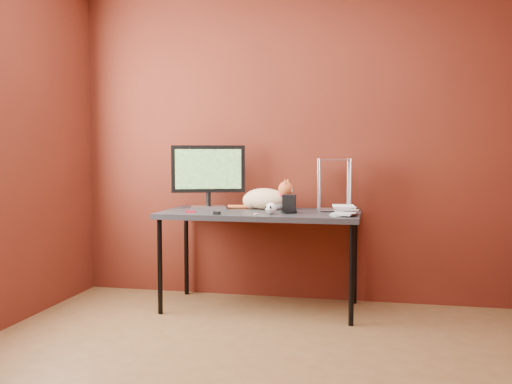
% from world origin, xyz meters
% --- Properties ---
extents(room, '(3.52, 3.52, 2.61)m').
position_xyz_m(room, '(0.00, 0.00, 1.45)').
color(room, brown).
rests_on(room, ground).
extents(desk, '(1.50, 0.70, 0.75)m').
position_xyz_m(desk, '(-0.15, 1.37, 0.70)').
color(desk, black).
rests_on(desk, ground).
extents(monitor, '(0.56, 0.27, 0.50)m').
position_xyz_m(monitor, '(-0.60, 1.49, 1.03)').
color(monitor, silver).
rests_on(monitor, desk).
extents(cat, '(0.53, 0.26, 0.25)m').
position_xyz_m(cat, '(-0.15, 1.54, 0.84)').
color(cat, orange).
rests_on(cat, desk).
extents(skull_mug, '(0.09, 0.09, 0.08)m').
position_xyz_m(skull_mug, '(-0.04, 1.19, 0.79)').
color(skull_mug, silver).
rests_on(skull_mug, desk).
extents(speaker, '(0.12, 0.12, 0.14)m').
position_xyz_m(speaker, '(0.08, 1.29, 0.81)').
color(speaker, black).
rests_on(speaker, desk).
extents(book_stack, '(0.19, 0.23, 0.82)m').
position_xyz_m(book_stack, '(0.42, 1.23, 1.16)').
color(book_stack, beige).
rests_on(book_stack, desk).
extents(wire_rack, '(0.26, 0.23, 0.40)m').
position_xyz_m(wire_rack, '(0.39, 1.54, 0.95)').
color(wire_rack, silver).
rests_on(wire_rack, desk).
extents(pocket_knife, '(0.07, 0.02, 0.01)m').
position_xyz_m(pocket_knife, '(-0.64, 1.18, 0.76)').
color(pocket_knife, '#A20C19').
rests_on(pocket_knife, desk).
extents(black_gadget, '(0.05, 0.04, 0.02)m').
position_xyz_m(black_gadget, '(-0.41, 1.08, 0.76)').
color(black_gadget, black).
rests_on(black_gadget, desk).
extents(washer, '(0.05, 0.05, 0.00)m').
position_xyz_m(washer, '(-0.14, 1.18, 0.75)').
color(washer, silver).
rests_on(washer, desk).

